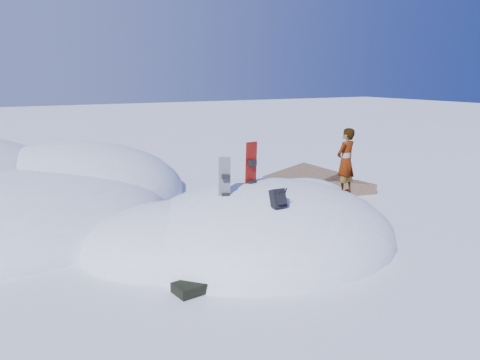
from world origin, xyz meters
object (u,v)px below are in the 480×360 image
snowboard_dark (225,188)px  snowboard_red (251,175)px  backpack (279,199)px  person (346,161)px

snowboard_dark → snowboard_red: bearing=57.7°
snowboard_dark → backpack: size_ratio=2.88×
backpack → person: (2.86, 1.14, 0.40)m
snowboard_red → person: size_ratio=0.98×
snowboard_red → backpack: size_ratio=3.41×
snowboard_red → person: person is taller
snowboard_red → person: bearing=-18.2°
person → snowboard_dark: bearing=-15.1°
person → snowboard_red: bearing=-25.6°
backpack → person: person is taller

